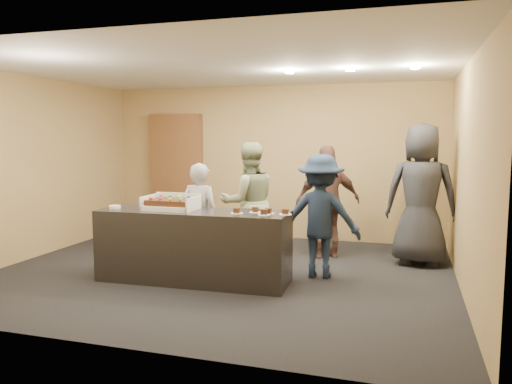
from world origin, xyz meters
TOP-DOWN VIEW (x-y plane):
  - room at (0.00, 0.00)m, footprint 6.04×6.00m
  - serving_counter at (-0.19, -0.47)m, footprint 2.42×0.79m
  - storage_cabinet at (-1.82, 2.41)m, footprint 1.01×0.15m
  - cake_box at (-0.49, -0.45)m, footprint 0.64×0.45m
  - sheet_cake at (-0.49, -0.47)m, footprint 0.55×0.38m
  - plate_stack at (-1.23, -0.58)m, footprint 0.15×0.15m
  - slice_a at (0.41, -0.54)m, footprint 0.15×0.15m
  - slice_b at (0.60, -0.40)m, footprint 0.15×0.15m
  - slice_c at (0.75, -0.55)m, footprint 0.15×0.15m
  - slice_d at (0.78, -0.45)m, footprint 0.15×0.15m
  - slice_e at (0.99, -0.46)m, footprint 0.15×0.15m
  - person_server_grey at (-0.29, -0.02)m, footprint 0.56×0.39m
  - person_sage_man at (0.16, 0.69)m, footprint 1.06×1.01m
  - person_navy_man at (1.29, 0.19)m, footprint 1.05×0.63m
  - person_brown_extra at (1.22, 1.27)m, footprint 1.07×0.82m
  - person_dark_suit at (2.54, 1.23)m, footprint 1.00×0.66m
  - ceiling_spotlights at (1.60, 0.50)m, footprint 1.72×0.12m

SIDE VIEW (x-z plane):
  - serving_counter at x=-0.19m, z-range 0.00..0.90m
  - person_server_grey at x=-0.29m, z-range 0.00..1.47m
  - person_navy_man at x=1.29m, z-range 0.00..1.59m
  - person_brown_extra at x=1.22m, z-range 0.00..1.69m
  - person_sage_man at x=0.16m, z-range 0.00..1.73m
  - plate_stack at x=-1.23m, z-range 0.90..0.94m
  - slice_a at x=0.41m, z-range 0.89..0.96m
  - slice_b at x=0.60m, z-range 0.89..0.96m
  - slice_c at x=0.75m, z-range 0.89..0.96m
  - slice_d at x=0.78m, z-range 0.89..0.96m
  - slice_e at x=0.99m, z-range 0.89..0.96m
  - cake_box at x=-0.49m, z-range 0.85..1.04m
  - sheet_cake at x=-0.49m, z-range 0.94..1.05m
  - person_dark_suit at x=2.54m, z-range 0.00..2.01m
  - storage_cabinet at x=-1.82m, z-range 0.00..2.22m
  - room at x=0.00m, z-range 0.00..2.70m
  - ceiling_spotlights at x=1.60m, z-range 2.66..2.69m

